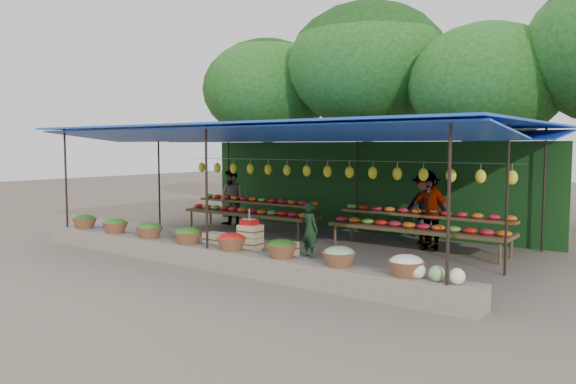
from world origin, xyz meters
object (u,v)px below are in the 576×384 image
Objects in this scene: crate_counter at (249,247)px; blue_crate_back at (98,231)px; weighing_scale at (249,221)px; blue_crate_front at (98,231)px; vendor_seated at (310,230)px.

crate_counter is 5.51× the size of blue_crate_back.
blue_crate_front is (-5.39, 0.12, -0.72)m from weighing_scale.
vendor_seated is (0.72, 1.15, -0.25)m from weighing_scale.
vendor_seated is 2.74× the size of blue_crate_front.
crate_counter is 1.99× the size of vendor_seated.
crate_counter is 7.13× the size of weighing_scale.
blue_crate_front is at bearing 178.73° from weighing_scale.
weighing_scale is at bearing -24.78° from blue_crate_front.
weighing_scale reaches higher than blue_crate_front.
vendor_seated is (0.73, 1.15, 0.28)m from crate_counter.
weighing_scale reaches higher than blue_crate_back.
crate_counter is 5.46× the size of blue_crate_front.
crate_counter is at bearing 71.11° from vendor_seated.
vendor_seated is 6.18m from blue_crate_back.
crate_counter is 0.54m from weighing_scale.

